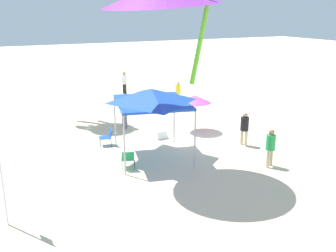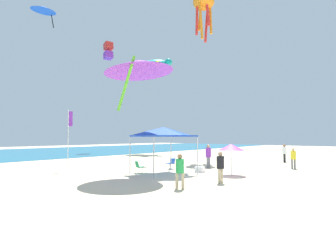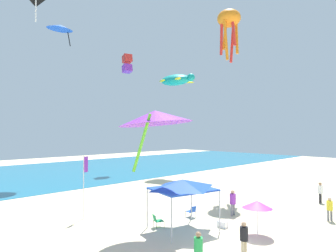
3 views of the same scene
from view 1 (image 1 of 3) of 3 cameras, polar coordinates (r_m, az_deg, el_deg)
ground at (r=20.46m, az=4.35°, el=-1.55°), size 120.00×120.00×0.10m
canopy_tent at (r=16.74m, az=-2.43°, el=4.39°), size 4.08×3.67×3.12m
beach_umbrella at (r=20.77m, az=3.96°, el=3.98°), size 1.76×1.75×2.04m
folding_chair_near_cooler at (r=19.04m, az=-8.95°, el=-1.46°), size 0.62×0.70×0.82m
folding_chair_right_of_tent at (r=16.15m, az=-5.92°, el=-4.71°), size 0.76×0.69×0.82m
cooler_box at (r=19.89m, az=-1.07°, el=-1.28°), size 0.47×0.66×0.40m
person_beachcomber at (r=19.00m, az=11.23°, el=-0.00°), size 0.45×0.40×1.68m
person_near_umbrella at (r=27.05m, az=1.48°, el=5.21°), size 0.40×0.38×1.61m
person_watching_sky at (r=30.61m, az=-6.46°, el=6.62°), size 0.47×0.42×1.75m
person_by_tent at (r=16.65m, az=14.90°, el=-2.69°), size 0.39×0.42×1.66m
person_far_stroller at (r=21.67m, az=-6.49°, el=2.56°), size 0.49×0.44×1.85m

